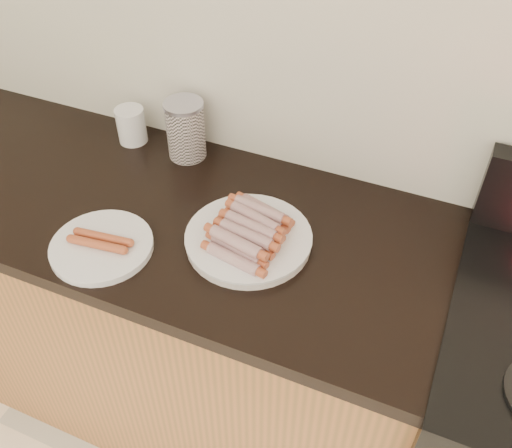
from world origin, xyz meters
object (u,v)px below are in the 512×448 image
at_px(main_plate, 249,240).
at_px(side_plate, 102,247).
at_px(mug, 131,125).
at_px(canister, 186,130).

height_order(main_plate, side_plate, main_plate).
distance_m(side_plate, mug, 0.45).
bearing_deg(mug, canister, 0.00).
height_order(canister, mug, canister).
xyz_separation_m(main_plate, canister, (-0.30, 0.26, 0.07)).
bearing_deg(canister, side_plate, -91.13).
relative_size(canister, mug, 1.63).
xyz_separation_m(side_plate, canister, (0.01, 0.41, 0.08)).
height_order(side_plate, canister, canister).
xyz_separation_m(main_plate, side_plate, (-0.31, -0.15, -0.00)).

